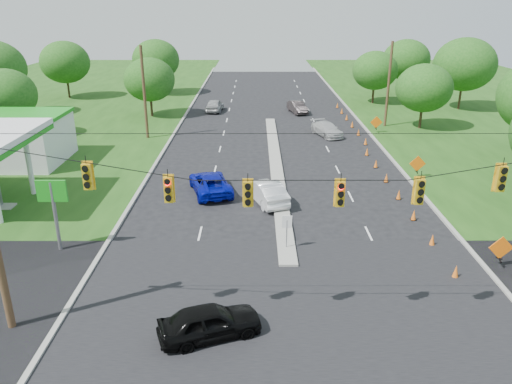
{
  "coord_description": "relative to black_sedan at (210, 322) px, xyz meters",
  "views": [
    {
      "loc": [
        -1.72,
        -18.63,
        12.91
      ],
      "look_at": [
        -1.68,
        7.64,
        2.8
      ],
      "focal_mm": 35.0,
      "sensor_mm": 36.0,
      "label": 1
    }
  ],
  "objects": [
    {
      "name": "median",
      "position": [
        3.57,
        22.64,
        -0.72
      ],
      "size": [
        1.0,
        34.0,
        0.18
      ],
      "primitive_type": "cube",
      "color": "gray",
      "rests_on": "ground"
    },
    {
      "name": "cone_4",
      "position": [
        11.8,
        18.64,
        -0.37
      ],
      "size": [
        0.32,
        0.32,
        0.7
      ],
      "primitive_type": "cone",
      "color": "orange",
      "rests_on": "ground"
    },
    {
      "name": "curb_left",
      "position": [
        -6.53,
        31.64,
        -0.72
      ],
      "size": [
        0.25,
        110.0,
        0.16
      ],
      "primitive_type": "cube",
      "color": "gray",
      "rests_on": "ground"
    },
    {
      "name": "cone_11",
      "position": [
        12.4,
        43.14,
        -0.37
      ],
      "size": [
        0.32,
        0.32,
        0.7
      ],
      "primitive_type": "cone",
      "color": "orange",
      "rests_on": "ground"
    },
    {
      "name": "cone_5",
      "position": [
        11.8,
        22.14,
        -0.37
      ],
      "size": [
        0.32,
        0.32,
        0.7
      ],
      "primitive_type": "cone",
      "color": "orange",
      "rests_on": "ground"
    },
    {
      "name": "cone_9",
      "position": [
        12.4,
        36.14,
        -0.37
      ],
      "size": [
        0.32,
        0.32,
        0.7
      ],
      "primitive_type": "cone",
      "color": "orange",
      "rests_on": "ground"
    },
    {
      "name": "dark_car_receding",
      "position": [
        7.02,
        43.65,
        -0.01
      ],
      "size": [
        2.49,
        4.55,
        1.42
      ],
      "primitive_type": "imported",
      "rotation": [
        0.0,
        0.0,
        0.24
      ],
      "color": "#2C2627",
      "rests_on": "ground"
    },
    {
      "name": "cone_1",
      "position": [
        11.8,
        8.14,
        -0.37
      ],
      "size": [
        0.32,
        0.32,
        0.7
      ],
      "primitive_type": "cone",
      "color": "orange",
      "rests_on": "ground"
    },
    {
      "name": "tree_2",
      "position": [
        -22.43,
        31.64,
        3.62
      ],
      "size": [
        5.88,
        5.88,
        6.86
      ],
      "color": "black",
      "rests_on": "ground"
    },
    {
      "name": "curb_right",
      "position": [
        13.67,
        31.64,
        -0.72
      ],
      "size": [
        0.25,
        110.0,
        0.16
      ],
      "primitive_type": "cube",
      "color": "gray",
      "rests_on": "ground"
    },
    {
      "name": "cone_2",
      "position": [
        11.8,
        11.64,
        -0.37
      ],
      "size": [
        0.32,
        0.32,
        0.7
      ],
      "primitive_type": "cone",
      "color": "orange",
      "rests_on": "ground"
    },
    {
      "name": "tree_6",
      "position": [
        -12.43,
        56.64,
        4.24
      ],
      "size": [
        6.72,
        6.72,
        7.84
      ],
      "color": "black",
      "rests_on": "ground"
    },
    {
      "name": "silver_car_far",
      "position": [
        9.14,
        32.6,
        -0.05
      ],
      "size": [
        3.32,
        4.98,
        1.34
      ],
      "primitive_type": "imported",
      "rotation": [
        0.0,
        0.0,
        0.34
      ],
      "color": "#B7B7B7",
      "rests_on": "ground"
    },
    {
      "name": "blue_pickup",
      "position": [
        -1.37,
        16.44,
        0.02
      ],
      "size": [
        3.8,
        5.76,
        1.47
      ],
      "primitive_type": "imported",
      "rotation": [
        0.0,
        0.0,
        3.42
      ],
      "color": "#070FA8",
      "rests_on": "ground"
    },
    {
      "name": "black_sedan",
      "position": [
        0.0,
        0.0,
        0.0
      ],
      "size": [
        4.54,
        3.04,
        1.44
      ],
      "primitive_type": "imported",
      "rotation": [
        0.0,
        0.0,
        1.92
      ],
      "color": "black",
      "rests_on": "ground"
    },
    {
      "name": "cone_8",
      "position": [
        12.4,
        32.64,
        -0.37
      ],
      "size": [
        0.32,
        0.32,
        0.7
      ],
      "primitive_type": "cone",
      "color": "orange",
      "rests_on": "ground"
    },
    {
      "name": "median_sign",
      "position": [
        3.57,
        7.64,
        0.74
      ],
      "size": [
        0.55,
        0.06,
        2.05
      ],
      "color": "gray",
      "rests_on": "ground"
    },
    {
      "name": "cone_0",
      "position": [
        11.8,
        4.64,
        -0.37
      ],
      "size": [
        0.32,
        0.32,
        0.7
      ],
      "primitive_type": "cone",
      "color": "orange",
      "rests_on": "ground"
    },
    {
      "name": "work_sign_2",
      "position": [
        14.37,
        33.64,
        0.37
      ],
      "size": [
        1.27,
        0.58,
        1.37
      ],
      "color": "black",
      "rests_on": "ground"
    },
    {
      "name": "cone_7",
      "position": [
        12.4,
        29.14,
        -0.37
      ],
      "size": [
        0.32,
        0.32,
        0.7
      ],
      "primitive_type": "cone",
      "color": "orange",
      "rests_on": "ground"
    },
    {
      "name": "tree_12",
      "position": [
        17.57,
        49.64,
        3.62
      ],
      "size": [
        5.88,
        5.88,
        6.86
      ],
      "color": "black",
      "rests_on": "ground"
    },
    {
      "name": "work_sign_0",
      "position": [
        14.37,
        5.64,
        0.37
      ],
      "size": [
        1.27,
        0.58,
        1.37
      ],
      "color": "black",
      "rests_on": "ground"
    },
    {
      "name": "cone_3",
      "position": [
        11.8,
        15.14,
        -0.37
      ],
      "size": [
        0.32,
        0.32,
        0.7
      ],
      "primitive_type": "cone",
      "color": "orange",
      "rests_on": "ground"
    },
    {
      "name": "tree_9",
      "position": [
        19.57,
        35.64,
        3.62
      ],
      "size": [
        5.88,
        5.88,
        6.86
      ],
      "color": "black",
      "rests_on": "ground"
    },
    {
      "name": "tree_10",
      "position": [
        27.57,
        45.64,
        4.86
      ],
      "size": [
        7.56,
        7.56,
        8.82
      ],
      "color": "black",
      "rests_on": "ground"
    },
    {
      "name": "tree_4",
      "position": [
        -24.43,
        53.64,
        4.24
      ],
      "size": [
        6.72,
        6.72,
        7.84
      ],
      "color": "black",
      "rests_on": "ground"
    },
    {
      "name": "ground",
      "position": [
        3.57,
        1.64,
        -0.72
      ],
      "size": [
        160.0,
        160.0,
        0.0
      ],
      "primitive_type": "plane",
      "color": "black",
      "rests_on": "ground"
    },
    {
      "name": "silver_car_oncoming",
      "position": [
        -3.18,
        44.54,
        0.05
      ],
      "size": [
        2.25,
        4.65,
        1.53
      ],
      "primitive_type": "imported",
      "rotation": [
        0.0,
        0.0,
        3.04
      ],
      "color": "#9D9D9E",
      "rests_on": "ground"
    },
    {
      "name": "cone_6",
      "position": [
        11.8,
        25.64,
        -0.37
      ],
      "size": [
        0.32,
        0.32,
        0.7
      ],
      "primitive_type": "cone",
      "color": "orange",
      "rests_on": "ground"
    },
    {
      "name": "cone_10",
      "position": [
        12.4,
        39.64,
        -0.37
      ],
      "size": [
        0.32,
        0.32,
        0.7
      ],
      "primitive_type": "cone",
      "color": "orange",
      "rests_on": "ground"
    },
    {
      "name": "work_sign_1",
      "position": [
        14.37,
        19.64,
        0.37
      ],
      "size": [
        1.27,
        0.58,
        1.37
      ],
      "color": "black",
      "rests_on": "ground"
    },
    {
      "name": "signal_span",
      "position": [
        3.52,
        0.64,
        4.25
      ],
      "size": [
        25.6,
        0.32,
        9.0
      ],
      "color": "#422D1C",
      "rests_on": "ground"
    },
    {
      "name": "utility_pole_far_right",
      "position": [
        16.07,
        36.64,
        3.78
      ],
      "size": [
        0.28,
        0.28,
        9.0
      ],
      "primitive_type": "cylinder",
      "color": "#422D1C",
      "rests_on": "ground"
    },
    {
      "name": "tree_5",
      "position": [
        -10.43,
        41.64,
        3.62
      ],
      "size": [
        5.88,
        5.88,
        6.86
      ],
      "color": "black",
      "rests_on": "ground"
    },
    {
      "name": "tree_11",
      "position": [
        23.57,
        56.64,
        4.24
      ],
      "size": [
        6.72,
        6.72,
        7.84
      ],
      "color": "black",
      "rests_on": "ground"
    },
    {
      "name": "cone_12",
      "position": [
        12.4,
        46.64,
        -0.37
      ],
      "size": [
        0.32,
        0.32,
        0.7
      ],
      "primitive_type": "cone",
      "color": "orange",
      "rests_on": "ground"
    },
    {
      "name": "cross_street",
      "position": [
        3.57,
        1.64,
        -0.72
      ],
      "size": [
        160.0,
        14.0,
        0.02
      ],
      "primitive_type": "cube",
      "color": "black",
      "rests_on": "ground"
    },
    {
      "name": "utility_pole_far_left",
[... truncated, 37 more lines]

